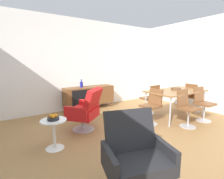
% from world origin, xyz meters
% --- Properties ---
extents(ground_plane, '(8.32, 8.32, 0.00)m').
position_xyz_m(ground_plane, '(0.00, 0.00, 0.00)').
color(ground_plane, '#9E7242').
extents(wall_back, '(6.80, 0.12, 2.80)m').
position_xyz_m(wall_back, '(0.00, 2.60, 1.40)').
color(wall_back, white).
rests_on(wall_back, ground_plane).
extents(wall_right, '(0.12, 5.60, 2.80)m').
position_xyz_m(wall_right, '(3.20, 0.00, 1.40)').
color(wall_right, white).
rests_on(wall_right, ground_plane).
extents(sideboard, '(1.60, 0.45, 0.72)m').
position_xyz_m(sideboard, '(0.25, 2.30, 0.44)').
color(sideboard, brown).
rests_on(sideboard, ground_plane).
extents(vase_cobalt, '(0.09, 0.09, 0.25)m').
position_xyz_m(vase_cobalt, '(0.00, 2.30, 0.81)').
color(vase_cobalt, navy).
rests_on(vase_cobalt, sideboard).
extents(dining_table, '(1.60, 0.90, 0.74)m').
position_xyz_m(dining_table, '(1.83, 0.27, 0.70)').
color(dining_table, olive).
rests_on(dining_table, ground_plane).
extents(wooden_bowl_on_table, '(0.26, 0.26, 0.06)m').
position_xyz_m(wooden_bowl_on_table, '(1.90, 0.32, 0.77)').
color(wooden_bowl_on_table, brown).
rests_on(wooden_bowl_on_table, dining_table).
extents(dining_chair_front_right, '(0.42, 0.44, 0.86)m').
position_xyz_m(dining_chair_front_right, '(2.18, -0.29, 0.47)').
color(dining_chair_front_right, brown).
rests_on(dining_chair_front_right, ground_plane).
extents(dining_chair_far_end, '(0.44, 0.42, 0.86)m').
position_xyz_m(dining_chair_far_end, '(2.72, 0.27, 0.47)').
color(dining_chair_far_end, brown).
rests_on(dining_chair_far_end, ground_plane).
extents(dining_chair_near_window, '(0.45, 0.43, 0.86)m').
position_xyz_m(dining_chair_near_window, '(0.94, 0.27, 0.47)').
color(dining_chair_near_window, brown).
rests_on(dining_chair_near_window, ground_plane).
extents(dining_chair_back_left, '(0.41, 0.44, 0.86)m').
position_xyz_m(dining_chair_back_left, '(1.48, 0.83, 0.47)').
color(dining_chair_back_left, brown).
rests_on(dining_chair_back_left, ground_plane).
extents(dining_chair_front_left, '(0.41, 0.43, 0.86)m').
position_xyz_m(dining_chair_front_left, '(1.48, -0.29, 0.47)').
color(dining_chair_front_left, brown).
rests_on(dining_chair_front_left, ground_plane).
extents(lounge_chair_red, '(0.91, 0.90, 0.95)m').
position_xyz_m(lounge_chair_red, '(-0.56, 0.82, 0.47)').
color(lounge_chair_red, red).
rests_on(lounge_chair_red, ground_plane).
extents(armchair_black_shell, '(0.84, 0.80, 0.95)m').
position_xyz_m(armchair_black_shell, '(-0.87, -1.14, 0.47)').
color(armchair_black_shell, '#262628').
rests_on(armchair_black_shell, ground_plane).
extents(side_table_round, '(0.44, 0.44, 0.52)m').
position_xyz_m(side_table_round, '(-1.37, 0.39, 0.32)').
color(side_table_round, white).
rests_on(side_table_round, ground_plane).
extents(fruit_bowl, '(0.20, 0.20, 0.11)m').
position_xyz_m(fruit_bowl, '(-1.37, 0.39, 0.56)').
color(fruit_bowl, '#262628').
rests_on(fruit_bowl, side_table_round).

